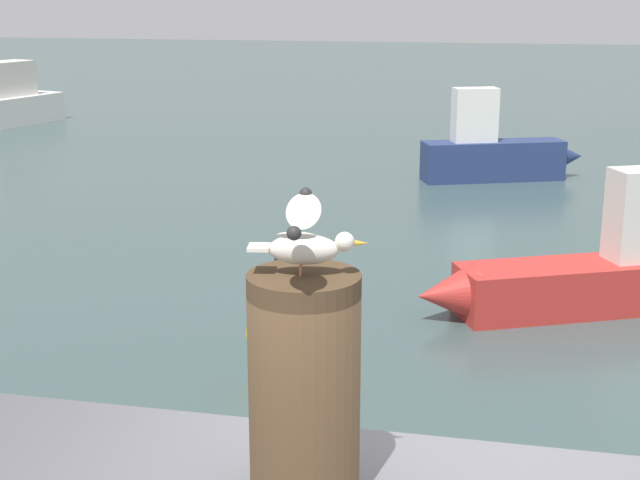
# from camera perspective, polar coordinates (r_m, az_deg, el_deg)

# --- Properties ---
(mooring_post) EXTENTS (0.38, 0.38, 0.80)m
(mooring_post) POSITION_cam_1_polar(r_m,az_deg,el_deg) (3.16, -0.97, -9.11)
(mooring_post) COLOR #4C3823
(mooring_post) RESTS_ON harbor_quay
(seagull) EXTENTS (0.39, 0.58, 0.23)m
(seagull) POSITION_cam_1_polar(r_m,az_deg,el_deg) (2.98, -0.94, 0.07)
(seagull) COLOR tan
(seagull) RESTS_ON mooring_post
(boat_red) EXTENTS (3.70, 2.20, 1.60)m
(boat_red) POSITION_cam_1_polar(r_m,az_deg,el_deg) (10.66, 16.29, -1.89)
(boat_red) COLOR #B72D28
(boat_red) RESTS_ON ground_plane
(boat_navy) EXTENTS (3.08, 1.68, 1.72)m
(boat_navy) POSITION_cam_1_polar(r_m,az_deg,el_deg) (17.66, 10.87, 5.33)
(boat_navy) COLOR navy
(boat_navy) RESTS_ON ground_plane
(channel_buoy) EXTENTS (0.56, 0.56, 1.33)m
(channel_buoy) POSITION_cam_1_polar(r_m,az_deg,el_deg) (8.10, -2.59, -6.48)
(channel_buoy) COLOR yellow
(channel_buoy) RESTS_ON ground_plane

